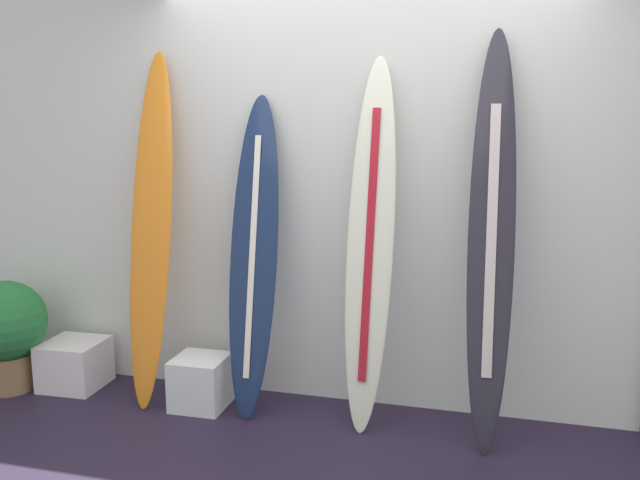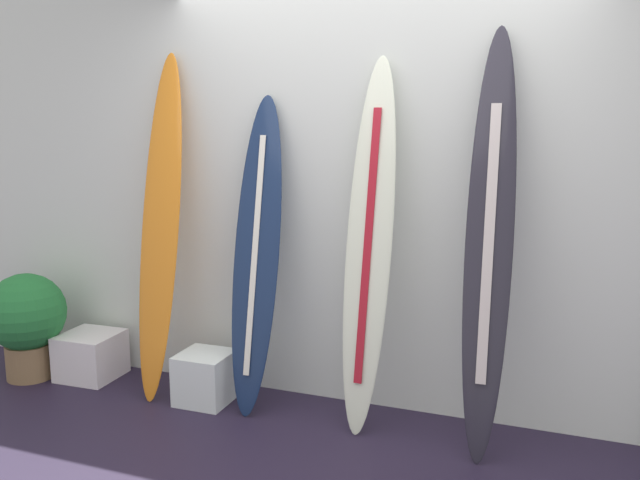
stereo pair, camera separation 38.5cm
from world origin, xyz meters
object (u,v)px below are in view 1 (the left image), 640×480
at_px(surfboard_navy, 254,259).
at_px(potted_plant, 5,328).
at_px(surfboard_sunset, 151,232).
at_px(surfboard_ivory, 370,245).
at_px(display_block_center, 75,364).
at_px(display_block_left, 201,382).
at_px(surfboard_charcoal, 491,240).

relative_size(surfboard_navy, potted_plant, 2.61).
height_order(surfboard_sunset, potted_plant, surfboard_sunset).
bearing_deg(surfboard_ivory, display_block_center, -179.77).
height_order(surfboard_sunset, surfboard_ivory, surfboard_sunset).
bearing_deg(display_block_left, surfboard_navy, 13.81).
relative_size(surfboard_sunset, display_block_center, 5.64).
bearing_deg(surfboard_sunset, potted_plant, -171.77).
distance_m(surfboard_navy, display_block_left, 0.85).
bearing_deg(surfboard_navy, display_block_left, -166.19).
bearing_deg(surfboard_ivory, surfboard_navy, -179.84).
xyz_separation_m(surfboard_ivory, surfboard_charcoal, (0.66, -0.05, 0.07)).
bearing_deg(surfboard_charcoal, potted_plant, -177.78).
distance_m(surfboard_navy, surfboard_ivory, 0.71).
bearing_deg(display_block_center, surfboard_navy, 0.28).
height_order(surfboard_sunset, display_block_center, surfboard_sunset).
relative_size(surfboard_charcoal, display_block_center, 5.82).
bearing_deg(surfboard_ivory, potted_plant, -176.05).
xyz_separation_m(surfboard_sunset, display_block_left, (0.33, -0.07, -0.91)).
bearing_deg(surfboard_navy, potted_plant, -174.46).
height_order(surfboard_ivory, display_block_left, surfboard_ivory).
relative_size(surfboard_sunset, display_block_left, 6.79).
height_order(surfboard_sunset, surfboard_navy, surfboard_sunset).
height_order(display_block_center, potted_plant, potted_plant).
bearing_deg(surfboard_sunset, surfboard_navy, 1.41).
xyz_separation_m(surfboard_charcoal, potted_plant, (-3.03, -0.12, -0.70)).
distance_m(surfboard_ivory, surfboard_charcoal, 0.67).
bearing_deg(display_block_left, display_block_center, 175.46).
bearing_deg(potted_plant, surfboard_charcoal, 2.22).
relative_size(surfboard_ivory, display_block_center, 5.48).
distance_m(surfboard_ivory, display_block_left, 1.37).
bearing_deg(potted_plant, surfboard_navy, 5.54).
bearing_deg(display_block_center, display_block_left, -4.54).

